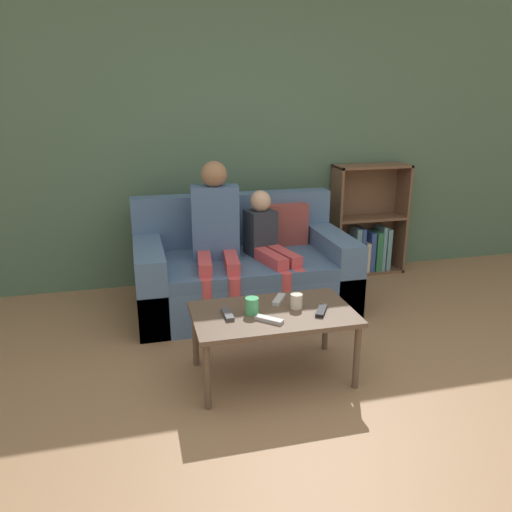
{
  "coord_description": "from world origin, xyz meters",
  "views": [
    {
      "loc": [
        -0.99,
        -1.99,
        1.69
      ],
      "look_at": [
        -0.18,
        1.24,
        0.62
      ],
      "focal_mm": 35.0,
      "sensor_mm": 36.0,
      "label": 1
    }
  ],
  "objects_px": {
    "person_adult": "(216,229)",
    "tv_remote_2": "(228,314)",
    "cup_near": "(252,306)",
    "tv_remote_0": "(269,320)",
    "tv_remote_3": "(279,299)",
    "bookshelf": "(364,233)",
    "tv_remote_1": "(321,311)",
    "coffee_table": "(273,318)",
    "cup_far": "(296,301)",
    "person_child": "(270,245)",
    "couch": "(243,272)"
  },
  "relations": [
    {
      "from": "coffee_table",
      "to": "tv_remote_3",
      "type": "height_order",
      "value": "tv_remote_3"
    },
    {
      "from": "couch",
      "to": "person_adult",
      "type": "height_order",
      "value": "person_adult"
    },
    {
      "from": "tv_remote_2",
      "to": "couch",
      "type": "bearing_deg",
      "value": 71.37
    },
    {
      "from": "bookshelf",
      "to": "person_child",
      "type": "bearing_deg",
      "value": -149.6
    },
    {
      "from": "coffee_table",
      "to": "cup_far",
      "type": "bearing_deg",
      "value": 7.61
    },
    {
      "from": "couch",
      "to": "cup_far",
      "type": "height_order",
      "value": "couch"
    },
    {
      "from": "tv_remote_3",
      "to": "person_child",
      "type": "bearing_deg",
      "value": 109.88
    },
    {
      "from": "coffee_table",
      "to": "couch",
      "type": "bearing_deg",
      "value": 86.49
    },
    {
      "from": "person_child",
      "to": "person_adult",
      "type": "bearing_deg",
      "value": 158.08
    },
    {
      "from": "person_child",
      "to": "tv_remote_3",
      "type": "xyz_separation_m",
      "value": [
        -0.18,
        -0.86,
        -0.1
      ]
    },
    {
      "from": "person_adult",
      "to": "tv_remote_2",
      "type": "relative_size",
      "value": 7.1
    },
    {
      "from": "tv_remote_1",
      "to": "tv_remote_2",
      "type": "bearing_deg",
      "value": -158.46
    },
    {
      "from": "cup_far",
      "to": "tv_remote_3",
      "type": "xyz_separation_m",
      "value": [
        -0.07,
        0.13,
        -0.03
      ]
    },
    {
      "from": "couch",
      "to": "tv_remote_1",
      "type": "relative_size",
      "value": 10.16
    },
    {
      "from": "coffee_table",
      "to": "tv_remote_3",
      "type": "bearing_deg",
      "value": 61.87
    },
    {
      "from": "coffee_table",
      "to": "tv_remote_0",
      "type": "distance_m",
      "value": 0.15
    },
    {
      "from": "person_adult",
      "to": "tv_remote_2",
      "type": "distance_m",
      "value": 1.1
    },
    {
      "from": "couch",
      "to": "person_adult",
      "type": "relative_size",
      "value": 1.43
    },
    {
      "from": "person_adult",
      "to": "cup_near",
      "type": "height_order",
      "value": "person_adult"
    },
    {
      "from": "cup_near",
      "to": "tv_remote_3",
      "type": "height_order",
      "value": "cup_near"
    },
    {
      "from": "person_child",
      "to": "tv_remote_1",
      "type": "distance_m",
      "value": 1.1
    },
    {
      "from": "couch",
      "to": "cup_far",
      "type": "distance_m",
      "value": 1.16
    },
    {
      "from": "bookshelf",
      "to": "person_adult",
      "type": "bearing_deg",
      "value": -158.49
    },
    {
      "from": "person_child",
      "to": "tv_remote_1",
      "type": "bearing_deg",
      "value": -102.78
    },
    {
      "from": "coffee_table",
      "to": "person_adult",
      "type": "distance_m",
      "value": 1.13
    },
    {
      "from": "coffee_table",
      "to": "cup_near",
      "type": "bearing_deg",
      "value": 178.27
    },
    {
      "from": "person_adult",
      "to": "coffee_table",
      "type": "bearing_deg",
      "value": -75.05
    },
    {
      "from": "tv_remote_0",
      "to": "cup_near",
      "type": "bearing_deg",
      "value": 72.07
    },
    {
      "from": "bookshelf",
      "to": "tv_remote_1",
      "type": "bearing_deg",
      "value": -122.79
    },
    {
      "from": "tv_remote_0",
      "to": "tv_remote_3",
      "type": "bearing_deg",
      "value": 16.29
    },
    {
      "from": "bookshelf",
      "to": "coffee_table",
      "type": "bearing_deg",
      "value": -130.03
    },
    {
      "from": "person_child",
      "to": "tv_remote_3",
      "type": "distance_m",
      "value": 0.88
    },
    {
      "from": "person_adult",
      "to": "person_child",
      "type": "distance_m",
      "value": 0.45
    },
    {
      "from": "cup_far",
      "to": "person_child",
      "type": "bearing_deg",
      "value": 83.99
    },
    {
      "from": "cup_far",
      "to": "bookshelf",
      "type": "bearing_deg",
      "value": 52.83
    },
    {
      "from": "cup_near",
      "to": "cup_far",
      "type": "bearing_deg",
      "value": 3.33
    },
    {
      "from": "person_child",
      "to": "cup_far",
      "type": "distance_m",
      "value": 1.0
    },
    {
      "from": "bookshelf",
      "to": "tv_remote_1",
      "type": "distance_m",
      "value": 2.11
    },
    {
      "from": "coffee_table",
      "to": "person_adult",
      "type": "relative_size",
      "value": 0.81
    },
    {
      "from": "couch",
      "to": "person_adult",
      "type": "distance_m",
      "value": 0.48
    },
    {
      "from": "cup_near",
      "to": "tv_remote_1",
      "type": "bearing_deg",
      "value": -11.3
    },
    {
      "from": "cup_far",
      "to": "tv_remote_2",
      "type": "bearing_deg",
      "value": -178.45
    },
    {
      "from": "bookshelf",
      "to": "couch",
      "type": "bearing_deg",
      "value": -158.45
    },
    {
      "from": "cup_near",
      "to": "tv_remote_0",
      "type": "relative_size",
      "value": 0.65
    },
    {
      "from": "tv_remote_3",
      "to": "tv_remote_0",
      "type": "bearing_deg",
      "value": -85.39
    },
    {
      "from": "cup_near",
      "to": "tv_remote_2",
      "type": "height_order",
      "value": "cup_near"
    },
    {
      "from": "couch",
      "to": "cup_near",
      "type": "bearing_deg",
      "value": -99.92
    },
    {
      "from": "person_child",
      "to": "cup_near",
      "type": "relative_size",
      "value": 9.53
    },
    {
      "from": "person_child",
      "to": "tv_remote_1",
      "type": "height_order",
      "value": "person_child"
    },
    {
      "from": "person_adult",
      "to": "couch",
      "type": "bearing_deg",
      "value": 27.58
    }
  ]
}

